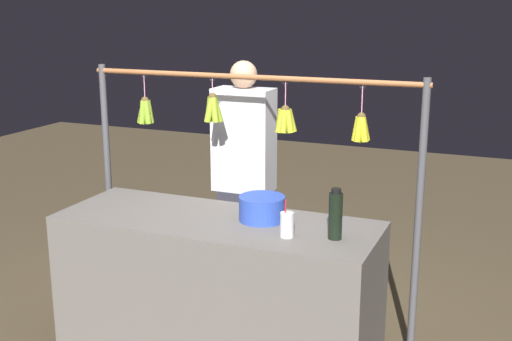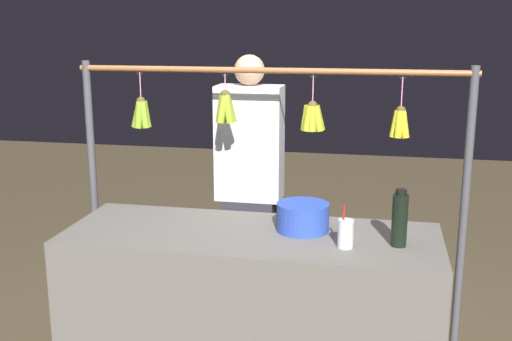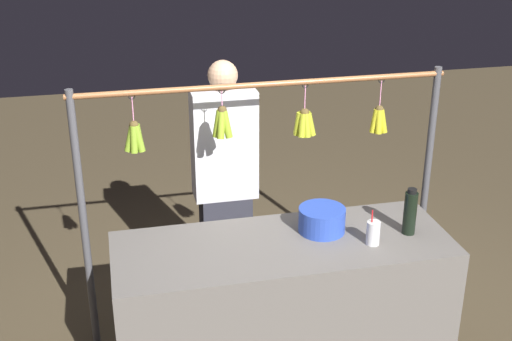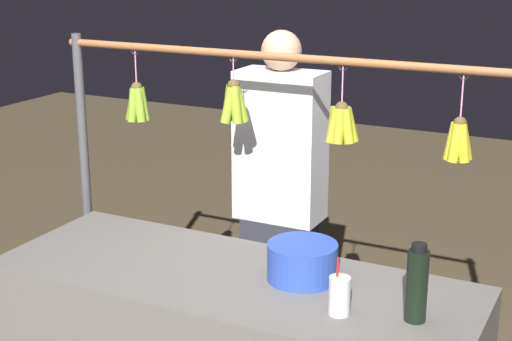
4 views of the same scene
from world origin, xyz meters
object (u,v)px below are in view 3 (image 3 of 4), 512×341
(blue_bucket, at_px, (322,220))
(drink_cup, at_px, (373,233))
(vendor_person, at_px, (225,190))
(water_bottle, at_px, (410,212))

(blue_bucket, distance_m, drink_cup, 0.30)
(blue_bucket, bearing_deg, drink_cup, 137.77)
(drink_cup, xyz_separation_m, vendor_person, (0.63, -0.89, -0.09))
(water_bottle, relative_size, vendor_person, 0.16)
(blue_bucket, relative_size, vendor_person, 0.16)
(vendor_person, bearing_deg, drink_cup, 125.37)
(drink_cup, height_order, vendor_person, vendor_person)
(water_bottle, height_order, vendor_person, vendor_person)
(water_bottle, xyz_separation_m, drink_cup, (0.24, 0.07, -0.06))
(drink_cup, bearing_deg, vendor_person, -54.63)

